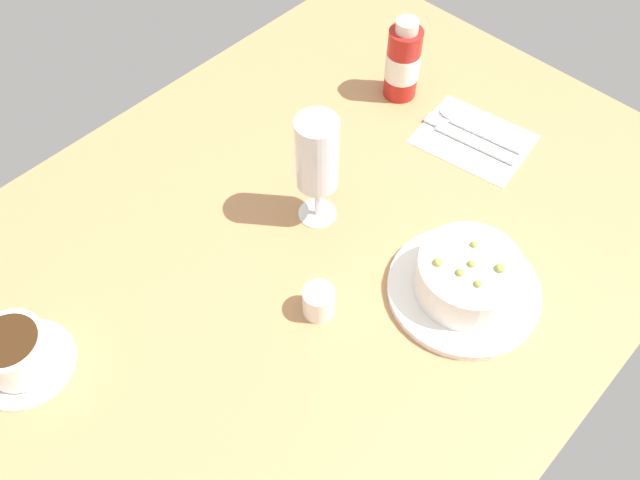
# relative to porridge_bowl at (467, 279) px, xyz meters

# --- Properties ---
(ground_plane) EXTENTS (1.10, 0.84, 0.03)m
(ground_plane) POSITION_rel_porridge_bowl_xyz_m (-0.06, 0.21, -0.05)
(ground_plane) COLOR #B27F51
(porridge_bowl) EXTENTS (0.21, 0.21, 0.08)m
(porridge_bowl) POSITION_rel_porridge_bowl_xyz_m (0.00, 0.00, 0.00)
(porridge_bowl) COLOR white
(porridge_bowl) RESTS_ON ground_plane
(cutlery_setting) EXTENTS (0.16, 0.19, 0.01)m
(cutlery_setting) POSITION_rel_porridge_bowl_xyz_m (0.25, 0.17, -0.03)
(cutlery_setting) COLOR white
(cutlery_setting) RESTS_ON ground_plane
(coffee_cup) EXTENTS (0.13, 0.13, 0.07)m
(coffee_cup) POSITION_rel_porridge_bowl_xyz_m (-0.47, 0.34, -0.00)
(coffee_cup) COLOR white
(coffee_cup) RESTS_ON ground_plane
(creamer_jug) EXTENTS (0.04, 0.05, 0.05)m
(creamer_jug) POSITION_rel_porridge_bowl_xyz_m (-0.16, 0.12, -0.01)
(creamer_jug) COLOR white
(creamer_jug) RESTS_ON ground_plane
(wine_glass) EXTENTS (0.06, 0.06, 0.19)m
(wine_glass) POSITION_rel_porridge_bowl_xyz_m (-0.04, 0.24, 0.09)
(wine_glass) COLOR white
(wine_glass) RESTS_ON ground_plane
(sauce_bottle_red) EXTENTS (0.06, 0.06, 0.15)m
(sauce_bottle_red) POSITION_rel_porridge_bowl_xyz_m (0.25, 0.32, 0.03)
(sauce_bottle_red) COLOR #B21E19
(sauce_bottle_red) RESTS_ON ground_plane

